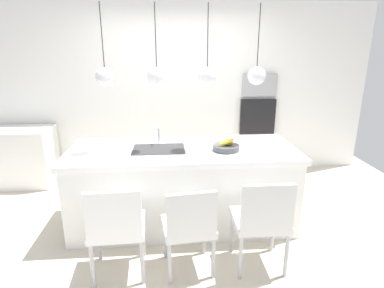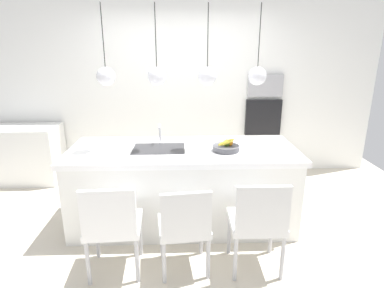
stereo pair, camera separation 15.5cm
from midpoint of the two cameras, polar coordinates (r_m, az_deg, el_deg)
name	(u,v)px [view 2 (the right image)]	position (r m, az deg, el deg)	size (l,w,h in m)	color
floor	(183,221)	(3.81, -0.35, -13.77)	(6.60, 6.60, 0.00)	beige
back_wall	(182,91)	(4.96, -0.89, 9.56)	(6.00, 0.10, 2.60)	white
kitchen_island	(183,186)	(3.60, -0.36, -7.59)	(2.47, 0.96, 0.90)	white
sink_basin	(159,149)	(3.44, -4.72, -0.93)	(0.56, 0.40, 0.02)	#2D2D30
faucet	(160,131)	(3.60, -4.63, 2.36)	(0.02, 0.17, 0.22)	silver
fruit_bowl	(226,147)	(3.37, 7.51, -0.56)	(0.29, 0.29, 0.16)	#4C4C51
side_counter	(22,154)	(5.33, -27.55, -1.63)	(1.10, 0.60, 0.84)	white
microwave	(265,85)	(5.06, 13.93, 10.24)	(0.54, 0.08, 0.34)	#9E9EA3
oven	(263,117)	(5.14, 13.53, 4.71)	(0.56, 0.08, 0.56)	black
chair_near	(112,224)	(2.85, -12.63, -13.87)	(0.49, 0.46, 0.89)	white
chair_middle	(185,225)	(2.82, 0.26, -14.42)	(0.49, 0.46, 0.84)	silver
chair_far	(258,220)	(2.89, 13.36, -13.28)	(0.47, 0.44, 0.90)	silver
pendant_light_left	(106,76)	(3.35, -13.97, 11.77)	(0.19, 0.19, 0.79)	silver
pendant_light_center_left	(157,76)	(3.28, -4.98, 12.10)	(0.19, 0.19, 0.79)	silver
pendant_light_center_right	(207,76)	(3.29, 4.16, 12.14)	(0.19, 0.19, 0.79)	silver
pendant_light_right	(257,76)	(3.39, 13.02, 11.89)	(0.19, 0.19, 0.79)	silver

